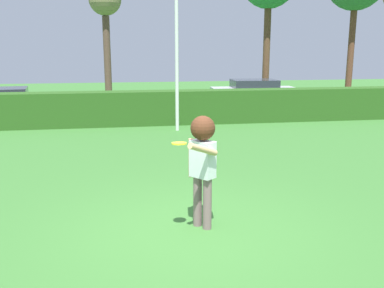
{
  "coord_description": "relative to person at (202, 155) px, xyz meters",
  "views": [
    {
      "loc": [
        -1.03,
        -6.25,
        2.84
      ],
      "look_at": [
        0.21,
        1.17,
        1.15
      ],
      "focal_mm": 40.63,
      "sensor_mm": 36.0,
      "label": 1
    }
  ],
  "objects": [
    {
      "name": "ground_plane",
      "position": [
        -0.21,
        -0.17,
        -1.2
      ],
      "size": [
        60.0,
        60.0,
        0.0
      ],
      "primitive_type": "plane",
      "color": "#39722F"
    },
    {
      "name": "person",
      "position": [
        0.0,
        0.0,
        0.0
      ],
      "size": [
        0.54,
        0.82,
        1.81
      ],
      "color": "#7D6163",
      "rests_on": "ground"
    },
    {
      "name": "hedge_row",
      "position": [
        -0.21,
        9.66,
        -0.57
      ],
      "size": [
        29.67,
        0.9,
        1.25
      ],
      "primitive_type": "cube",
      "color": "#29551B",
      "rests_on": "ground"
    },
    {
      "name": "lamppost",
      "position": [
        0.72,
        8.31,
        2.69
      ],
      "size": [
        0.24,
        0.24,
        7.13
      ],
      "color": "silver",
      "rests_on": "ground"
    },
    {
      "name": "oak_tree",
      "position": [
        -1.76,
        16.34,
        3.6
      ],
      "size": [
        1.6,
        1.6,
        5.94
      ],
      "color": "brown",
      "rests_on": "ground"
    },
    {
      "name": "parked_car_silver",
      "position": [
        5.43,
        14.53,
        -0.51
      ],
      "size": [
        4.28,
        1.97,
        1.25
      ],
      "color": "#B7B7BC",
      "rests_on": "ground"
    },
    {
      "name": "frisbee",
      "position": [
        -0.41,
        -0.36,
        0.28
      ],
      "size": [
        0.22,
        0.22,
        0.04
      ],
      "color": "yellow"
    }
  ]
}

